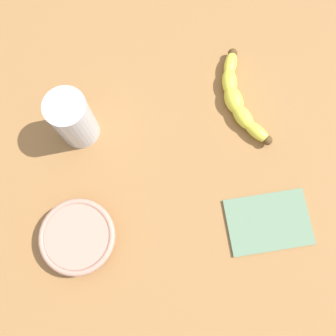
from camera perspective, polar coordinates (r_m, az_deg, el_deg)
wooden_tabletop at (r=73.52cm, az=-3.10°, el=6.70°), size 120.00×120.00×3.00cm
banana at (r=73.57cm, az=11.28°, el=10.92°), size 7.65×21.76×3.55cm
smoothie_glass at (r=68.36cm, az=-14.98°, el=7.47°), size 7.53×7.53×12.47cm
ceramic_bowl at (r=67.23cm, az=-14.34°, el=-10.72°), size 13.85×13.85×3.69cm
folded_napkin at (r=69.95cm, az=15.93°, el=-8.39°), size 16.10×11.46×0.60cm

